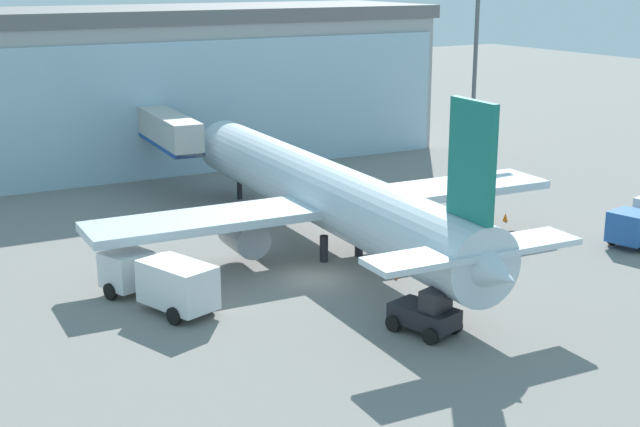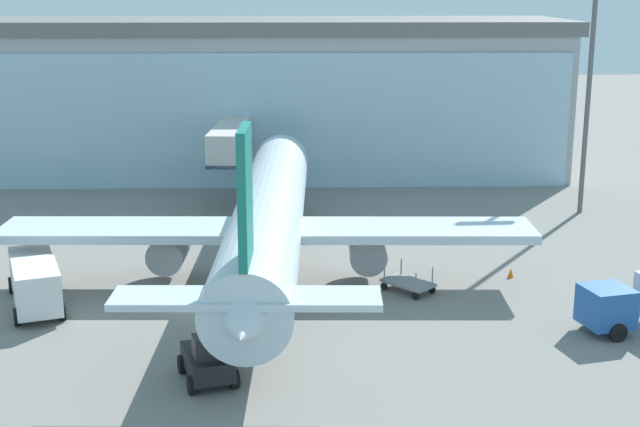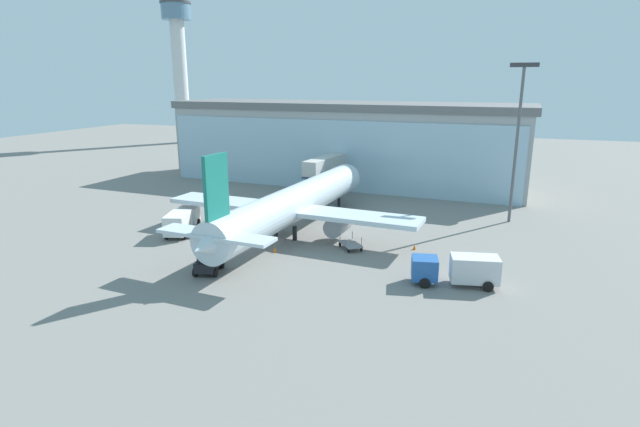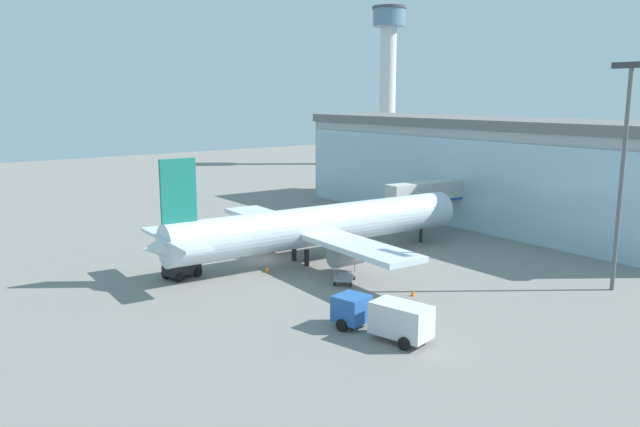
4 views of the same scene
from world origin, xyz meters
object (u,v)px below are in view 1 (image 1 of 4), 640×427
apron_light_mast (476,36)px  safety_cone_wingtip (505,217)px  pushback_tug (426,314)px  safety_cone_nose (396,273)px  jet_bridge (162,128)px  airplane (326,194)px  baggage_cart (452,235)px  catering_truck (160,280)px

apron_light_mast → safety_cone_wingtip: size_ratio=34.77×
pushback_tug → safety_cone_nose: pushback_tug is taller
pushback_tug → safety_cone_wingtip: (16.83, 12.87, -0.70)m
jet_bridge → airplane: bearing=-167.4°
airplane → safety_cone_nose: (0.63, -6.58, -3.25)m
airplane → safety_cone_wingtip: airplane is taller
apron_light_mast → baggage_cart: (-15.78, -16.78, -10.81)m
airplane → catering_truck: (-12.34, -3.98, -2.06)m
catering_truck → jet_bridge: bearing=-39.3°
airplane → safety_cone_wingtip: size_ratio=66.99×
catering_truck → safety_cone_wingtip: 26.61m
apron_light_mast → pushback_tug: 39.46m
pushback_tug → safety_cone_nose: (3.41, 7.15, -0.70)m
apron_light_mast → pushback_tug: bearing=-133.5°
jet_bridge → pushback_tug: jet_bridge is taller
apron_light_mast → airplane: size_ratio=0.52×
baggage_cart → safety_cone_nose: size_ratio=5.75×
jet_bridge → catering_truck: bearing=164.0°
apron_light_mast → safety_cone_nose: 32.57m
catering_truck → apron_light_mast: bearing=-81.0°
pushback_tug → safety_cone_nose: 7.96m
airplane → pushback_tug: size_ratio=10.37×
pushback_tug → safety_cone_wingtip: size_ratio=6.46×
pushback_tug → safety_cone_wingtip: pushback_tug is taller
apron_light_mast → safety_cone_nose: size_ratio=34.77×
catering_truck → safety_cone_nose: bearing=-118.8°
jet_bridge → pushback_tug: 34.65m
airplane → baggage_cart: size_ratio=11.64×
catering_truck → safety_cone_nose: 13.28m
apron_light_mast → safety_cone_wingtip: 20.67m
catering_truck → safety_cone_nose: catering_truck is taller
baggage_cart → safety_cone_wingtip: baggage_cart is taller
safety_cone_wingtip → safety_cone_nose: bearing=-156.9°
jet_bridge → airplane: (2.47, -20.71, -1.23)m
baggage_cart → safety_cone_wingtip: (6.38, 2.06, -0.23)m
baggage_cart → safety_cone_wingtip: bearing=67.0°
safety_cone_wingtip → airplane: bearing=176.5°
apron_light_mast → pushback_tug: size_ratio=5.38×
airplane → pushback_tug: 14.24m
safety_cone_nose → safety_cone_wingtip: (13.43, 5.72, 0.00)m
apron_light_mast → safety_cone_wingtip: apron_light_mast is taller
baggage_cart → pushback_tug: pushback_tug is taller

